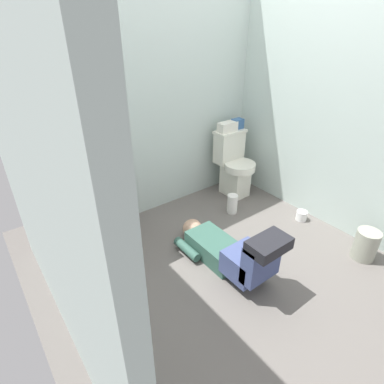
{
  "coord_description": "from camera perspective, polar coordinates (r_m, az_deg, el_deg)",
  "views": [
    {
      "loc": [
        -1.44,
        -1.52,
        1.84
      ],
      "look_at": [
        0.03,
        0.44,
        0.45
      ],
      "focal_mm": 28.87,
      "sensor_mm": 36.0,
      "label": 1
    }
  ],
  "objects": [
    {
      "name": "toilet_paper_roll",
      "position": [
        3.4,
        19.57,
        -4.12
      ],
      "size": [
        0.11,
        0.11,
        0.1
      ],
      "primitive_type": "cylinder",
      "color": "white",
      "rests_on": "ground_plane"
    },
    {
      "name": "tissue_box",
      "position": [
        3.47,
        6.57,
        11.9
      ],
      "size": [
        0.22,
        0.11,
        0.1
      ],
      "primitive_type": "cube",
      "color": "silver",
      "rests_on": "toilet"
    },
    {
      "name": "wall_back",
      "position": [
        3.05,
        -8.11,
        17.15
      ],
      "size": [
        2.61,
        0.08,
        2.4
      ],
      "primitive_type": "cube",
      "color": "silver",
      "rests_on": "ground_plane"
    },
    {
      "name": "vanity_cabinet",
      "position": [
        2.72,
        -18.15,
        -3.66
      ],
      "size": [
        0.6,
        0.52,
        0.82
      ],
      "color": "silver",
      "rests_on": "ground_plane"
    },
    {
      "name": "wall_left",
      "position": [
        1.66,
        -27.6,
        3.21
      ],
      "size": [
        0.08,
        2.1,
        2.4
      ],
      "primitive_type": "cube",
      "color": "silver",
      "rests_on": "ground_plane"
    },
    {
      "name": "faucet",
      "position": [
        2.64,
        -20.76,
        5.96
      ],
      "size": [
        0.02,
        0.02,
        0.1
      ],
      "primitive_type": "cylinder",
      "color": "silver",
      "rests_on": "vanity_cabinet"
    },
    {
      "name": "bottle_amber",
      "position": [
        2.6,
        -19.85,
        6.69
      ],
      "size": [
        0.05,
        0.05,
        0.18
      ],
      "primitive_type": "cylinder",
      "color": "#C0892C",
      "rests_on": "vanity_cabinet"
    },
    {
      "name": "wall_right",
      "position": [
        3.17,
        24.23,
        15.43
      ],
      "size": [
        0.08,
        2.1,
        2.4
      ],
      "primitive_type": "cube",
      "color": "silver",
      "rests_on": "ground_plane"
    },
    {
      "name": "bottle_pink",
      "position": [
        2.59,
        -18.18,
        6.26
      ],
      "size": [
        0.05,
        0.05,
        0.12
      ],
      "primitive_type": "cylinder",
      "color": "pink",
      "rests_on": "vanity_cabinet"
    },
    {
      "name": "person_plumber",
      "position": [
        2.59,
        6.95,
        -10.77
      ],
      "size": [
        0.39,
        1.06,
        0.52
      ],
      "color": "#33594C",
      "rests_on": "ground_plane"
    },
    {
      "name": "ground_plane",
      "position": [
        2.8,
        5.1,
        -12.2
      ],
      "size": [
        2.95,
        3.1,
        0.04
      ],
      "primitive_type": "cube",
      "color": "#625D58"
    },
    {
      "name": "trash_can",
      "position": [
        3.08,
        29.42,
        -8.48
      ],
      "size": [
        0.19,
        0.19,
        0.27
      ],
      "primitive_type": "cylinder",
      "color": "#979A89",
      "rests_on": "ground_plane"
    },
    {
      "name": "toiletry_bag",
      "position": [
        3.57,
        8.39,
        12.37
      ],
      "size": [
        0.12,
        0.09,
        0.11
      ],
      "primitive_type": "cube",
      "color": "#33598C",
      "rests_on": "toilet"
    },
    {
      "name": "bottle_clear",
      "position": [
        2.55,
        -20.97,
        5.29
      ],
      "size": [
        0.06,
        0.06,
        0.11
      ],
      "primitive_type": "cylinder",
      "color": "silver",
      "rests_on": "vanity_cabinet"
    },
    {
      "name": "soap_dispenser",
      "position": [
        2.57,
        -24.65,
        5.01
      ],
      "size": [
        0.06,
        0.06,
        0.17
      ],
      "color": "#369B5B",
      "rests_on": "vanity_cabinet"
    },
    {
      "name": "paper_towel_roll",
      "position": [
        3.33,
        7.45,
        -2.18
      ],
      "size": [
        0.11,
        0.11,
        0.21
      ],
      "primitive_type": "cylinder",
      "color": "white",
      "rests_on": "ground_plane"
    },
    {
      "name": "toilet",
      "position": [
        3.59,
        7.69,
        5.06
      ],
      "size": [
        0.36,
        0.46,
        0.75
      ],
      "color": "silver",
      "rests_on": "ground_plane"
    },
    {
      "name": "bottle_blue",
      "position": [
        2.55,
        -22.28,
        4.9
      ],
      "size": [
        0.05,
        0.05,
        0.11
      ],
      "primitive_type": "cylinder",
      "color": "#3966B5",
      "rests_on": "vanity_cabinet"
    }
  ]
}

